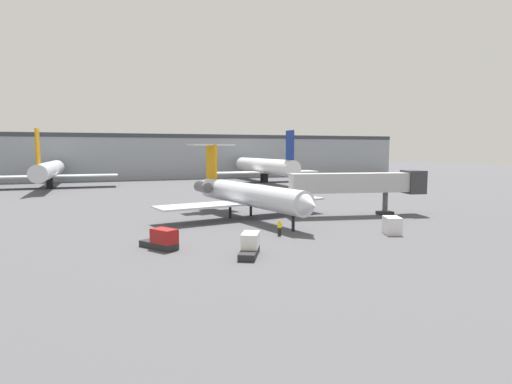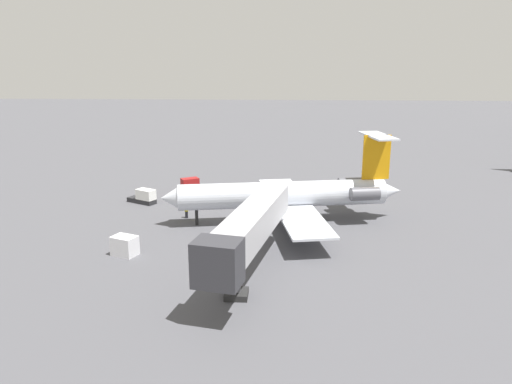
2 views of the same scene
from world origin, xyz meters
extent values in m
cube|color=#4C4C51|center=(0.00, 0.00, -0.05)|extent=(400.00, 400.00, 0.10)
cylinder|color=silver|center=(-0.17, 3.69, 3.24)|extent=(7.26, 23.75, 2.92)
cone|color=silver|center=(2.18, -8.70, 3.24)|extent=(3.14, 2.68, 2.78)
cone|color=silver|center=(-2.53, 16.18, 3.24)|extent=(2.92, 3.02, 2.48)
cube|color=silver|center=(5.92, 5.86, 2.08)|extent=(11.64, 6.37, 0.24)
cube|color=silver|center=(-6.62, 3.49, 2.08)|extent=(11.64, 6.37, 0.24)
cylinder|color=#595960|center=(0.52, 12.79, 3.64)|extent=(2.07, 3.42, 1.50)
cylinder|color=#595960|center=(-4.12, 11.91, 3.64)|extent=(2.07, 3.42, 1.50)
cube|color=orange|center=(-2.17, 14.31, 7.27)|extent=(0.83, 3.19, 5.14)
cube|color=silver|center=(-2.17, 14.31, 9.74)|extent=(7.13, 3.62, 0.20)
cylinder|color=black|center=(1.66, -5.95, 0.89)|extent=(0.36, 0.36, 1.78)
cylinder|color=black|center=(1.04, 5.95, 0.89)|extent=(0.36, 0.36, 1.78)
cylinder|color=black|center=(-2.11, 5.36, 0.89)|extent=(0.36, 0.36, 1.78)
cube|color=#ADADB2|center=(14.43, 1.22, 4.55)|extent=(18.10, 6.13, 2.60)
cube|color=#333338|center=(22.83, -0.50, 4.55)|extent=(2.99, 3.61, 3.20)
cylinder|color=#4C4C51|center=(18.82, 0.32, 1.62)|extent=(0.70, 0.70, 3.25)
cube|color=#262626|center=(18.82, 0.32, 0.25)|extent=(1.80, 1.80, 0.50)
cube|color=black|center=(-0.75, -7.61, 0.42)|extent=(0.29, 0.35, 0.85)
cube|color=yellow|center=(-0.75, -7.61, 1.15)|extent=(0.32, 0.44, 0.60)
sphere|color=tan|center=(-0.75, -7.61, 1.57)|extent=(0.24, 0.24, 0.24)
cube|color=#262628|center=(-13.55, -8.94, 0.30)|extent=(3.29, 4.14, 0.60)
cube|color=maroon|center=(-13.13, -9.62, 1.25)|extent=(2.45, 2.78, 1.30)
cube|color=#262628|center=(-6.79, -14.79, 0.30)|extent=(3.09, 4.19, 0.60)
cube|color=white|center=(-6.42, -14.09, 1.25)|extent=(2.35, 2.78, 1.30)
cube|color=silver|center=(10.95, -11.12, 0.93)|extent=(2.35, 2.72, 1.86)
camera|label=1|loc=(-19.15, -48.68, 9.16)|focal=30.29mm
camera|label=2|loc=(52.82, 4.01, 17.48)|focal=33.83mm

